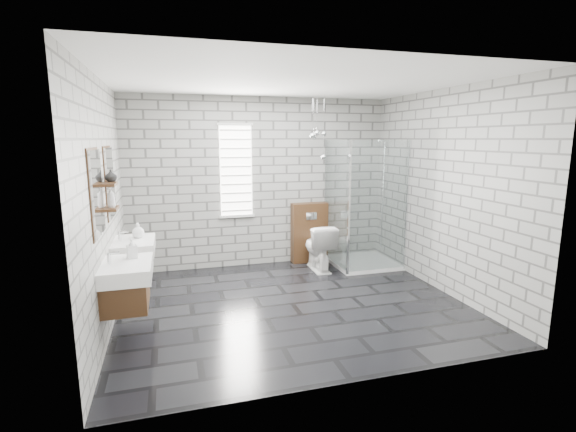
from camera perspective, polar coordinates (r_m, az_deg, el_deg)
name	(u,v)px	position (r m, az deg, el deg)	size (l,w,h in m)	color
floor	(292,304)	(5.38, 0.61, -11.99)	(4.20, 3.60, 0.02)	black
ceiling	(293,80)	(5.01, 0.67, 18.08)	(4.20, 3.60, 0.02)	white
wall_back	(261,183)	(6.76, -3.77, 4.56)	(4.20, 0.02, 2.70)	gray
wall_front	(358,228)	(3.35, 9.53, -1.70)	(4.20, 0.02, 2.70)	gray
wall_left	(103,205)	(4.86, -23.94, 1.33)	(0.02, 3.60, 2.70)	gray
wall_right	(443,192)	(5.97, 20.46, 3.13)	(0.02, 3.60, 2.70)	gray
vanity_left	(123,272)	(4.45, -21.68, -7.16)	(0.47, 0.70, 1.57)	#442915
vanity_right	(131,248)	(5.38, -20.71, -4.09)	(0.47, 0.70, 1.57)	#442915
shelf_lower	(111,209)	(4.81, -23.05, 0.94)	(0.14, 0.30, 0.03)	#442915
shelf_upper	(109,184)	(4.77, -23.28, 4.01)	(0.14, 0.30, 0.03)	#442915
window	(236,171)	(6.64, -7.13, 6.13)	(0.56, 0.05, 1.48)	white
cistern_panel	(309,232)	(7.01, 2.92, -2.27)	(0.60, 0.20, 1.00)	#442915
flush_plate	(311,216)	(6.85, 3.23, -0.01)	(0.18, 0.01, 0.12)	silver
shower_enclosure	(361,236)	(6.80, 9.94, -2.78)	(1.00, 1.00, 2.03)	white
pendant_cluster	(318,139)	(6.53, 4.10, 10.52)	(0.32, 0.22, 0.97)	silver
toilet	(318,247)	(6.62, 4.19, -4.23)	(0.41, 0.72, 0.73)	white
soap_bottle_a	(132,248)	(4.54, -20.60, -4.16)	(0.09, 0.09, 0.20)	#B2B2B2
soap_bottle_b	(138,230)	(5.44, -19.83, -1.86)	(0.14, 0.14, 0.19)	#B2B2B2
soap_bottle_c	(111,197)	(4.78, -23.05, 2.36)	(0.08, 0.08, 0.21)	#B2B2B2
vase	(111,176)	(4.88, -23.06, 5.10)	(0.12, 0.12, 0.13)	#B2B2B2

